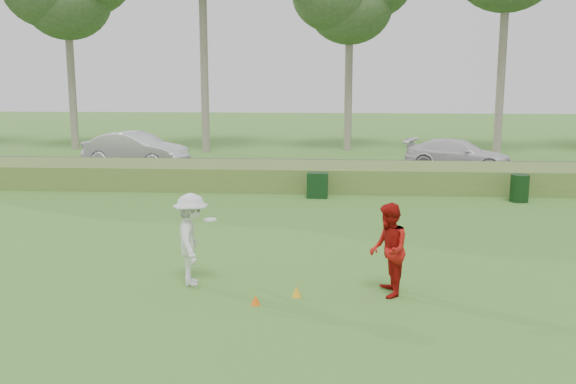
# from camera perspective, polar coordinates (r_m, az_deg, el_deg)

# --- Properties ---
(ground) EXTENTS (120.00, 120.00, 0.00)m
(ground) POSITION_cam_1_polar(r_m,az_deg,el_deg) (13.47, -1.22, -8.57)
(ground) COLOR #377125
(ground) RESTS_ON ground
(reed_strip) EXTENTS (80.00, 3.00, 0.90)m
(reed_strip) POSITION_cam_1_polar(r_m,az_deg,el_deg) (25.02, 1.30, 1.42)
(reed_strip) COLOR #50702D
(reed_strip) RESTS_ON ground
(park_road) EXTENTS (80.00, 6.00, 0.06)m
(park_road) POSITION_cam_1_polar(r_m,az_deg,el_deg) (30.02, 1.76, 2.14)
(park_road) COLOR #2D2D2D
(park_road) RESTS_ON ground
(player_white) EXTENTS (1.02, 1.38, 1.95)m
(player_white) POSITION_cam_1_polar(r_m,az_deg,el_deg) (13.61, -8.56, -4.20)
(player_white) COLOR silver
(player_white) RESTS_ON ground
(player_red) EXTENTS (0.77, 0.96, 1.88)m
(player_red) POSITION_cam_1_polar(r_m,az_deg,el_deg) (12.96, 8.92, -5.11)
(player_red) COLOR #A5110E
(player_red) RESTS_ON ground
(cone_orange) EXTENTS (0.18, 0.18, 0.20)m
(cone_orange) POSITION_cam_1_polar(r_m,az_deg,el_deg) (12.55, -2.90, -9.55)
(cone_orange) COLOR #FA600D
(cone_orange) RESTS_ON ground
(cone_yellow) EXTENTS (0.20, 0.20, 0.22)m
(cone_yellow) POSITION_cam_1_polar(r_m,az_deg,el_deg) (12.96, 0.77, -8.83)
(cone_yellow) COLOR gold
(cone_yellow) RESTS_ON ground
(utility_cabinet) EXTENTS (0.76, 0.50, 0.91)m
(utility_cabinet) POSITION_cam_1_polar(r_m,az_deg,el_deg) (22.94, 2.64, 0.59)
(utility_cabinet) COLOR black
(utility_cabinet) RESTS_ON ground
(trash_bin) EXTENTS (0.80, 0.80, 0.95)m
(trash_bin) POSITION_cam_1_polar(r_m,az_deg,el_deg) (23.64, 19.88, 0.32)
(trash_bin) COLOR black
(trash_bin) RESTS_ON ground
(car_mid) EXTENTS (5.21, 3.00, 1.62)m
(car_mid) POSITION_cam_1_polar(r_m,az_deg,el_deg) (31.00, -13.40, 3.69)
(car_mid) COLOR silver
(car_mid) RESTS_ON park_road
(car_right) EXTENTS (5.15, 3.48, 1.38)m
(car_right) POSITION_cam_1_polar(r_m,az_deg,el_deg) (30.26, 14.88, 3.23)
(car_right) COLOR silver
(car_right) RESTS_ON park_road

